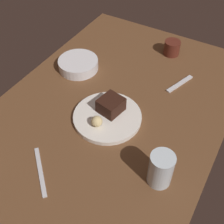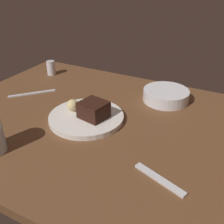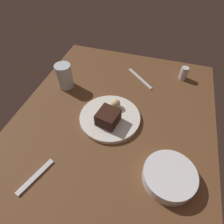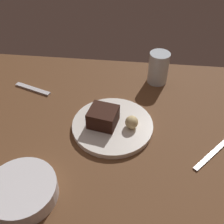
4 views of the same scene
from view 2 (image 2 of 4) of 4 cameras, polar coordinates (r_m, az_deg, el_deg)
name	(u,v)px [view 2 (image 2 of 4)]	position (r cm, az deg, el deg)	size (l,w,h in cm)	color
dining_table	(108,127)	(91.70, -0.85, -3.11)	(120.00, 84.00, 3.00)	brown
dessert_plate	(86,117)	(92.74, -5.45, -1.13)	(25.66, 25.66, 1.76)	white
chocolate_cake_slice	(94,110)	(89.67, -3.93, 0.49)	(8.53, 7.95, 5.55)	black
bread_roll	(73,105)	(94.90, -8.34, 1.46)	(4.09, 4.09, 4.09)	#DBC184
salt_shaker	(51,68)	(132.68, -12.80, 9.09)	(3.93, 3.93, 6.64)	silver
side_bowl	(166,95)	(106.52, 11.35, 3.49)	(17.58, 17.58, 4.48)	silver
dessert_spoon	(160,179)	(70.02, 10.06, -13.85)	(15.00, 1.80, 0.70)	silver
butter_knife	(32,93)	(115.30, -16.58, 3.78)	(19.00, 1.40, 0.50)	silver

